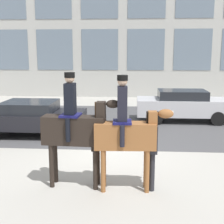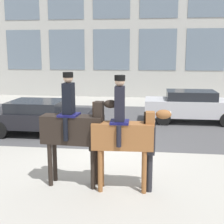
# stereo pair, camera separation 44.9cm
# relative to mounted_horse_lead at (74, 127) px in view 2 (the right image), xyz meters

# --- Properties ---
(ground_plane) EXTENTS (80.00, 80.00, 0.00)m
(ground_plane) POSITION_rel_mounted_horse_lead_xyz_m (0.54, 2.29, -1.44)
(ground_plane) COLOR #9E9B93
(road_surface) EXTENTS (21.87, 8.50, 0.01)m
(road_surface) POSITION_rel_mounted_horse_lead_xyz_m (0.54, 7.04, -1.44)
(road_surface) COLOR #444447
(road_surface) RESTS_ON ground_plane
(mounted_horse_lead) EXTENTS (1.90, 0.65, 2.73)m
(mounted_horse_lead) POSITION_rel_mounted_horse_lead_xyz_m (0.00, 0.00, 0.00)
(mounted_horse_lead) COLOR black
(mounted_horse_lead) RESTS_ON ground_plane
(mounted_horse_companion) EXTENTS (1.87, 0.65, 2.68)m
(mounted_horse_companion) POSITION_rel_mounted_horse_lead_xyz_m (1.20, -0.12, -0.06)
(mounted_horse_companion) COLOR brown
(mounted_horse_companion) RESTS_ON ground_plane
(pedestrian_bystander) EXTENTS (0.84, 0.43, 1.75)m
(pedestrian_bystander) POSITION_rel_mounted_horse_lead_xyz_m (1.78, -0.08, -0.41)
(pedestrian_bystander) COLOR #232328
(pedestrian_bystander) RESTS_ON ground_plane
(street_car_near_lane) EXTENTS (3.98, 2.06, 1.31)m
(street_car_near_lane) POSITION_rel_mounted_horse_lead_xyz_m (-2.59, 4.61, -0.74)
(street_car_near_lane) COLOR black
(street_car_near_lane) RESTS_ON ground_plane
(street_car_far_lane) EXTENTS (4.35, 1.79, 1.45)m
(street_car_far_lane) POSITION_rel_mounted_horse_lead_xyz_m (3.67, 7.45, -0.67)
(street_car_far_lane) COLOR #B7B7BC
(street_car_far_lane) RESTS_ON ground_plane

